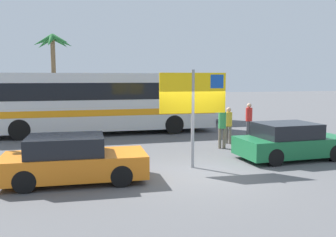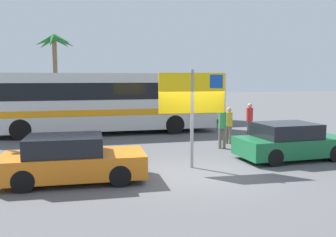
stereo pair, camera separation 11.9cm
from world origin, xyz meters
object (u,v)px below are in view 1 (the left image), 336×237
Objects in this scene: bus_front_coach at (99,100)px; bus_rear_coach at (129,96)px; ferry_sign at (194,97)px; car_green at (290,142)px; pedestrian_by_bus at (222,124)px; pedestrian_crossing_lot at (249,117)px; car_orange at (73,160)px; pedestrian_near_sign at (228,122)px.

bus_front_coach and bus_rear_coach have the same top height.
bus_front_coach is 4.55m from bus_rear_coach.
ferry_sign is (0.23, -12.20, 0.54)m from bus_rear_coach.
pedestrian_by_bus is (-1.59, 2.47, 0.41)m from car_green.
ferry_sign is at bearing 107.86° from pedestrian_crossing_lot.
pedestrian_by_bus is at bearing 103.18° from pedestrian_crossing_lot.
ferry_sign is 3.76m from pedestrian_by_bus.
bus_front_coach is 9.11m from car_orange.
ferry_sign reaches higher than bus_rear_coach.
bus_front_coach is 3.01× the size of car_orange.
car_green is at bearing 47.44° from pedestrian_by_bus.
car_green is (6.25, -7.94, -1.15)m from bus_front_coach.
bus_front_coach is at bearing 109.65° from ferry_sign.
ferry_sign reaches higher than pedestrian_crossing_lot.
car_green is 0.99× the size of car_orange.
bus_rear_coach is 12.62m from car_green.
car_orange is (-1.40, -8.93, -1.15)m from bus_front_coach.
bus_rear_coach reaches higher than pedestrian_crossing_lot.
pedestrian_crossing_lot is (8.41, 5.64, 0.37)m from car_orange.
bus_rear_coach is 3.01× the size of car_orange.
bus_rear_coach is 7.15× the size of pedestrian_crossing_lot.
car_orange is at bearing -166.77° from ferry_sign.
pedestrian_near_sign is (-0.87, 3.43, 0.32)m from car_green.
bus_rear_coach is at bearing 94.12° from ferry_sign.
pedestrian_crossing_lot reaches higher than car_orange.
car_green and car_orange have the same top height.
ferry_sign is 1.82× the size of pedestrian_by_bus.
car_green is at bearing 9.88° from car_orange.
bus_front_coach is 10.17m from car_green.
pedestrian_by_bus reaches higher than car_green.
bus_front_coach is at bearing 35.37° from pedestrian_crossing_lot.
pedestrian_near_sign is at bearing 157.79° from pedestrian_by_bus.
pedestrian_near_sign is (6.77, 4.42, 0.32)m from car_orange.
bus_front_coach is at bearing -119.30° from bus_rear_coach.
car_green is 3.55m from pedestrian_near_sign.
pedestrian_by_bus is (6.05, 3.46, 0.41)m from car_orange.
car_orange is at bearing -174.63° from car_green.
bus_rear_coach is 6.94× the size of pedestrian_by_bus.
pedestrian_crossing_lot is (7.01, -3.29, -0.78)m from bus_front_coach.
pedestrian_crossing_lot is at bearing 78.62° from car_green.
bus_rear_coach is at bearing 3.91° from pedestrian_crossing_lot.
pedestrian_by_bus is at bearing -160.98° from pedestrian_near_sign.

